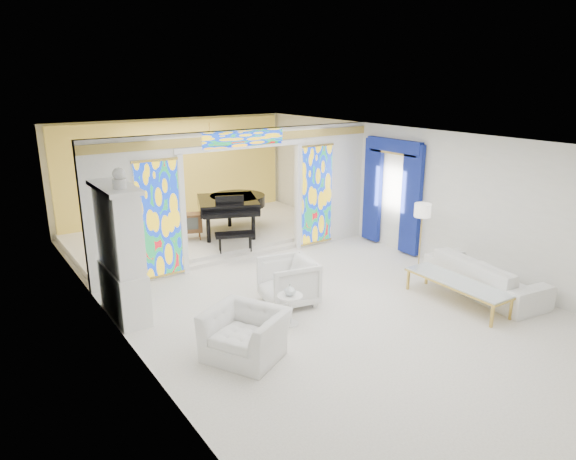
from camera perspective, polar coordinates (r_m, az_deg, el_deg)
floor at (r=10.53m, az=0.53°, el=-6.28°), size 12.00×12.00×0.00m
ceiling at (r=9.76m, az=0.58°, el=10.16°), size 7.00×12.00×0.02m
wall_back at (r=15.25m, az=-12.48°, el=6.42°), size 7.00×0.02×3.00m
wall_left at (r=8.63m, az=-18.94°, el=-1.85°), size 0.02×12.00×3.00m
wall_right at (r=12.32m, az=14.08°, el=3.95°), size 0.02×12.00×3.00m
partition_wall at (r=11.66m, az=-5.06°, el=4.45°), size 7.00×0.22×3.00m
stained_glass_left at (r=10.83m, az=-14.13°, el=1.13°), size 0.90×0.04×2.40m
stained_glass_right at (r=12.74m, az=3.22°, el=3.91°), size 0.90×0.04×2.40m
stained_glass_transom at (r=11.38m, az=-4.95°, el=10.11°), size 2.00×0.04×0.34m
alcove_platform at (r=13.87m, az=-9.16°, el=-0.39°), size 6.80×3.80×0.18m
gold_curtain_back at (r=15.14m, az=-12.31°, el=6.36°), size 6.70×0.10×2.90m
chandelier at (r=13.36m, az=-8.68°, el=9.78°), size 0.48×0.48×0.30m
blue_drapes at (r=12.70m, az=11.46°, el=4.84°), size 0.14×1.85×2.65m
china_cabinet at (r=9.35m, az=-18.09°, el=-2.51°), size 0.56×1.46×2.72m
armchair_left at (r=7.94m, az=-4.80°, el=-11.46°), size 1.42×1.47×0.74m
armchair_right at (r=9.62m, az=0.01°, el=-5.77°), size 1.12×1.10×0.87m
sofa at (r=10.83m, az=21.00°, el=-4.73°), size 1.30×2.58×0.72m
side_table at (r=8.86m, az=0.22°, el=-8.37°), size 0.57×0.57×0.55m
vase at (r=8.74m, az=0.22°, el=-6.63°), size 0.22×0.22×0.20m
coffee_table at (r=10.12m, az=18.30°, el=-5.57°), size 0.69×2.09×0.46m
floor_lamp at (r=11.50m, az=14.71°, el=1.79°), size 0.43×0.43×1.48m
grand_piano at (r=13.46m, az=-6.20°, el=2.94°), size 2.42×2.91×1.12m
tv_console at (r=13.03m, az=-10.82°, el=0.79°), size 0.67×0.55×0.66m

